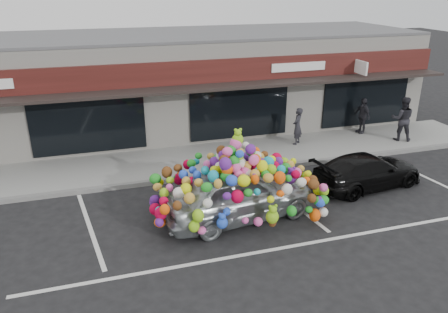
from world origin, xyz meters
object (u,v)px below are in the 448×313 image
object	(u,v)px
pedestrian_b	(402,119)
toy_car	(238,188)
pedestrian_a	(297,126)
pedestrian_c	(362,116)
black_sedan	(367,171)

from	to	relation	value
pedestrian_b	toy_car	bearing A→B (deg)	53.28
pedestrian_a	pedestrian_c	bearing A→B (deg)	143.58
toy_car	black_sedan	world-z (taller)	toy_car
pedestrian_a	black_sedan	bearing A→B (deg)	53.99
black_sedan	pedestrian_c	distance (m)	5.35
black_sedan	pedestrian_c	size ratio (longest dim) A/B	2.47
pedestrian_b	pedestrian_a	bearing A→B (deg)	17.74
pedestrian_c	pedestrian_a	bearing A→B (deg)	-85.41
pedestrian_c	toy_car	bearing A→B (deg)	-58.40
pedestrian_a	pedestrian_c	distance (m)	3.40
toy_car	pedestrian_a	size ratio (longest dim) A/B	3.30
pedestrian_a	pedestrian_b	bearing A→B (deg)	124.90
pedestrian_a	pedestrian_b	distance (m)	4.48
black_sedan	pedestrian_a	bearing A→B (deg)	0.38
black_sedan	pedestrian_a	distance (m)	4.15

